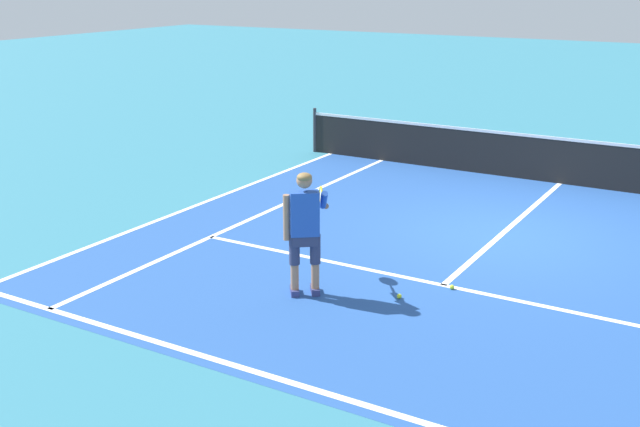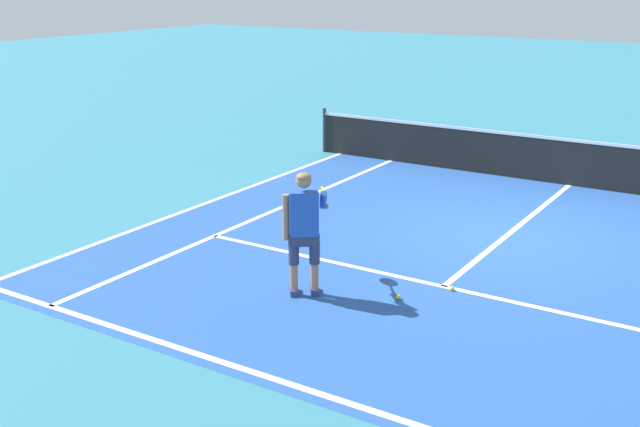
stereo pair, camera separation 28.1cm
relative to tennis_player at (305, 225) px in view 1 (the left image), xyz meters
The scene contains 11 objects.
ground_plane 4.21m from the tennis_player, 68.30° to the left, with size 80.00×80.00×0.00m, color teal.
court_inner_surface 3.29m from the tennis_player, 61.14° to the left, with size 10.98×10.18×0.00m, color #234C93.
line_baseline 2.80m from the tennis_player, 54.80° to the right, with size 10.98×0.10×0.01m, color white.
line_service 2.19m from the tennis_player, 39.19° to the left, with size 8.23×0.10×0.01m, color white.
line_centre_service 4.79m from the tennis_player, 71.16° to the left, with size 0.10×6.40×0.01m, color white.
line_singles_left 3.91m from the tennis_player, 133.48° to the left, with size 0.10×9.78×0.01m, color white.
line_doubles_left 4.93m from the tennis_player, 145.39° to the left, with size 0.10×9.78×0.01m, color white.
tennis_net 7.80m from the tennis_player, 78.79° to the left, with size 11.96×0.08×1.07m.
tennis_player is the anchor object (origin of this frame).
tennis_ball_near_feet 2.25m from the tennis_player, 34.91° to the left, with size 0.07×0.07×0.07m, color #CCE02D.
tennis_ball_by_baseline 1.60m from the tennis_player, 23.16° to the left, with size 0.07×0.07×0.07m, color #CCE02D.
Camera 1 is at (3.68, -12.19, 4.20)m, focal length 43.85 mm.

